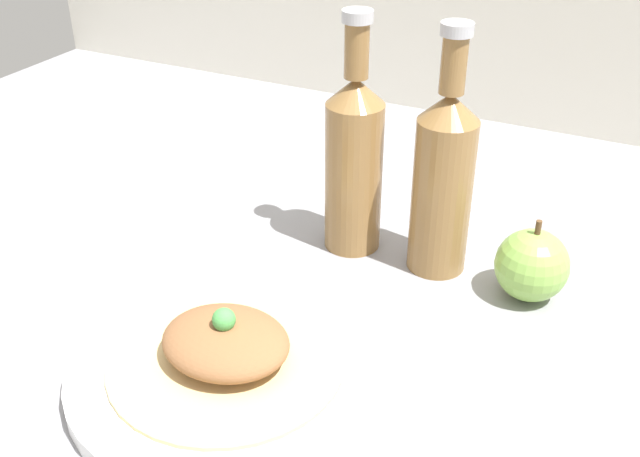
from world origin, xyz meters
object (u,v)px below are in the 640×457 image
(plated_food, at_px, (226,347))
(cider_bottle_left, at_px, (354,159))
(cider_bottle_right, at_px, (443,178))
(apple, at_px, (532,265))
(plate, at_px, (228,367))

(plated_food, height_order, cider_bottle_left, cider_bottle_left)
(cider_bottle_right, xyz_separation_m, apple, (0.11, -0.01, -0.07))
(plated_food, relative_size, cider_bottle_left, 0.79)
(plate, height_order, cider_bottle_right, cider_bottle_right)
(plated_food, height_order, cider_bottle_right, cider_bottle_right)
(cider_bottle_left, height_order, cider_bottle_right, same)
(apple, bearing_deg, cider_bottle_right, 172.76)
(cider_bottle_right, distance_m, apple, 0.13)
(plate, height_order, plated_food, plated_food)
(plate, bearing_deg, cider_bottle_right, 67.25)
(cider_bottle_right, bearing_deg, apple, -7.24)
(plated_food, bearing_deg, plate, 0.00)
(plated_food, distance_m, cider_bottle_right, 0.29)
(plate, height_order, apple, apple)
(plate, xyz_separation_m, apple, (0.21, 0.25, 0.03))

